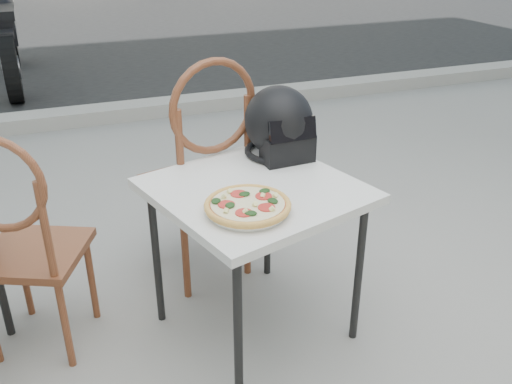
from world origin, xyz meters
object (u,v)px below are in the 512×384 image
object	(u,v)px
cafe_chair_side	(20,235)
cafe_table_main	(255,201)
plate	(248,210)
motorcycle	(7,36)
pizza	(248,205)
helmet	(280,126)
cafe_chair_main	(204,162)

from	to	relation	value
cafe_chair_side	cafe_table_main	bearing A→B (deg)	-166.85
cafe_table_main	plate	size ratio (longest dim) A/B	3.11
plate	motorcycle	bearing A→B (deg)	101.21
pizza	motorcycle	xyz separation A→B (m)	(-0.96, 4.82, -0.25)
helmet	pizza	bearing A→B (deg)	-127.17
cafe_chair_side	motorcycle	world-z (taller)	motorcycle
cafe_chair_side	motorcycle	size ratio (longest dim) A/B	0.46
plate	pizza	world-z (taller)	pizza
plate	helmet	bearing A→B (deg)	56.03
pizza	cafe_chair_side	size ratio (longest dim) A/B	0.36
cafe_table_main	plate	xyz separation A→B (m)	(-0.10, -0.19, 0.07)
helmet	motorcycle	bearing A→B (deg)	102.94
helmet	cafe_chair_side	size ratio (longest dim) A/B	0.32
cafe_table_main	cafe_chair_side	size ratio (longest dim) A/B	0.91
helmet	cafe_chair_side	xyz separation A→B (m)	(-1.10, -0.09, -0.28)
plate	motorcycle	size ratio (longest dim) A/B	0.14
cafe_chair_main	helmet	bearing A→B (deg)	131.29
cafe_table_main	motorcycle	xyz separation A→B (m)	(-1.05, 4.63, -0.16)
cafe_chair_side	motorcycle	xyz separation A→B (m)	(-0.16, 4.45, -0.08)
cafe_table_main	cafe_chair_side	distance (m)	0.91
plate	motorcycle	world-z (taller)	motorcycle
cafe_table_main	pizza	size ratio (longest dim) A/B	2.50
plate	cafe_chair_side	world-z (taller)	cafe_chair_side
plate	cafe_table_main	bearing A→B (deg)	62.80
plate	cafe_chair_side	bearing A→B (deg)	155.18
pizza	helmet	size ratio (longest dim) A/B	1.13
cafe_table_main	plate	bearing A→B (deg)	-117.20
cafe_table_main	helmet	size ratio (longest dim) A/B	2.82
plate	cafe_chair_side	size ratio (longest dim) A/B	0.29
helmet	motorcycle	distance (m)	4.56
plate	cafe_chair_main	bearing A→B (deg)	88.66
cafe_table_main	motorcycle	world-z (taller)	motorcycle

